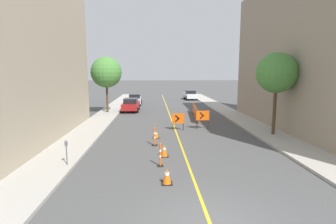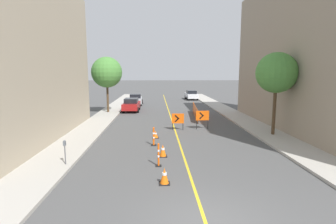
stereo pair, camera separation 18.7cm
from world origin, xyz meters
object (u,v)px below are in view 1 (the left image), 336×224
at_px(street_tree_right_near, 277,73).
at_px(parked_car_curb_mid, 135,99).
at_px(delineator_post_front, 160,156).
at_px(traffic_cone_third, 156,135).
at_px(traffic_cone_second, 164,151).
at_px(delineator_post_rear, 155,138).
at_px(traffic_cone_nearest, 167,176).
at_px(arrow_barricade_secondary, 203,116).
at_px(parked_car_curb_far, 190,95).
at_px(parked_car_curb_near, 131,105).
at_px(parking_meter_near_curb, 66,147).
at_px(arrow_barricade_primary, 178,119).
at_px(street_tree_left_near, 106,72).

bearing_deg(street_tree_right_near, parked_car_curb_mid, 120.74).
distance_m(delineator_post_front, street_tree_right_near, 11.10).
bearing_deg(traffic_cone_third, traffic_cone_second, -84.29).
bearing_deg(delineator_post_rear, street_tree_right_near, 13.34).
bearing_deg(parked_car_curb_mid, traffic_cone_nearest, -86.01).
bearing_deg(arrow_barricade_secondary, parked_car_curb_far, 79.56).
bearing_deg(arrow_barricade_secondary, street_tree_right_near, -33.98).
distance_m(traffic_cone_nearest, delineator_post_rear, 5.94).
relative_size(delineator_post_front, arrow_barricade_secondary, 0.77).
bearing_deg(street_tree_right_near, delineator_post_rear, -166.66).
bearing_deg(parked_car_curb_near, parking_meter_near_curb, -92.83).
bearing_deg(parked_car_curb_mid, arrow_barricade_primary, -77.37).
distance_m(arrow_barricade_primary, parked_car_curb_mid, 17.70).
bearing_deg(street_tree_right_near, arrow_barricade_secondary, 151.00).
xyz_separation_m(traffic_cone_second, parking_meter_near_curb, (-4.86, -1.45, 0.68)).
relative_size(delineator_post_rear, arrow_barricade_primary, 0.88).
xyz_separation_m(delineator_post_front, street_tree_left_near, (-5.64, 17.49, 4.15)).
relative_size(delineator_post_rear, parked_car_curb_far, 0.28).
bearing_deg(traffic_cone_nearest, traffic_cone_third, 92.86).
distance_m(arrow_barricade_secondary, street_tree_right_near, 6.50).
height_order(traffic_cone_second, street_tree_left_near, street_tree_left_near).
xyz_separation_m(traffic_cone_second, parked_car_curb_mid, (-3.34, 23.80, 0.46)).
relative_size(parking_meter_near_curb, street_tree_left_near, 0.20).
bearing_deg(parked_car_curb_far, delineator_post_rear, -104.24).
relative_size(arrow_barricade_secondary, street_tree_left_near, 0.25).
distance_m(arrow_barricade_primary, street_tree_right_near, 8.13).
distance_m(traffic_cone_second, street_tree_left_near, 17.56).
relative_size(traffic_cone_third, delineator_post_front, 0.44).
xyz_separation_m(delineator_post_front, arrow_barricade_secondary, (3.70, 8.52, 0.57)).
height_order(parked_car_curb_near, street_tree_right_near, street_tree_right_near).
distance_m(delineator_post_rear, parked_car_curb_near, 15.42).
height_order(traffic_cone_nearest, parked_car_curb_near, parked_car_curb_near).
height_order(traffic_cone_nearest, parking_meter_near_curb, parking_meter_near_curb).
relative_size(traffic_cone_second, traffic_cone_third, 1.33).
xyz_separation_m(traffic_cone_third, street_tree_right_near, (8.64, 0.17, 4.36)).
bearing_deg(traffic_cone_nearest, delineator_post_rear, 94.88).
relative_size(traffic_cone_third, arrow_barricade_primary, 0.38).
bearing_deg(parked_car_curb_mid, delineator_post_front, -85.95).
bearing_deg(parked_car_curb_far, parked_car_curb_near, -125.77).
bearing_deg(parked_car_curb_near, parked_car_curb_mid, 91.75).
height_order(arrow_barricade_secondary, parked_car_curb_near, parked_car_curb_near).
xyz_separation_m(delineator_post_rear, parked_car_curb_near, (-2.81, 15.16, 0.28)).
relative_size(delineator_post_rear, parked_car_curb_mid, 0.27).
distance_m(traffic_cone_third, parked_car_curb_near, 13.58).
bearing_deg(street_tree_left_near, parked_car_curb_far, 52.24).
bearing_deg(street_tree_right_near, parked_car_curb_near, 131.48).
bearing_deg(delineator_post_rear, traffic_cone_nearest, -85.12).
height_order(delineator_post_rear, street_tree_left_near, street_tree_left_near).
bearing_deg(arrow_barricade_primary, parked_car_curb_near, 116.44).
relative_size(arrow_barricade_primary, arrow_barricade_secondary, 0.89).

